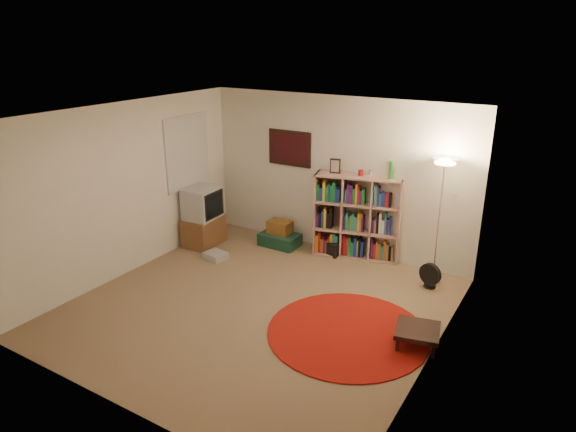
# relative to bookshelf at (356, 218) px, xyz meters

# --- Properties ---
(room) EXTENTS (4.54, 4.54, 2.54)m
(room) POSITION_rel_bookshelf_xyz_m (-0.47, -2.10, 0.61)
(room) COLOR #83694D
(room) RESTS_ON ground
(bookshelf) EXTENTS (1.39, 0.70, 1.61)m
(bookshelf) POSITION_rel_bookshelf_xyz_m (0.00, 0.00, 0.00)
(bookshelf) COLOR tan
(bookshelf) RESTS_ON ground
(floor_lamp) EXTENTS (0.38, 0.38, 1.80)m
(floor_lamp) POSITION_rel_bookshelf_xyz_m (1.33, -0.20, 0.85)
(floor_lamp) COLOR white
(floor_lamp) RESTS_ON ground
(floor_fan) EXTENTS (0.33, 0.21, 0.37)m
(floor_fan) POSITION_rel_bookshelf_xyz_m (1.35, -0.46, -0.46)
(floor_fan) COLOR black
(floor_fan) RESTS_ON ground
(tv_stand) EXTENTS (0.52, 0.71, 0.99)m
(tv_stand) POSITION_rel_bookshelf_xyz_m (-2.38, -0.86, -0.17)
(tv_stand) COLOR brown
(tv_stand) RESTS_ON ground
(dvd_box) EXTENTS (0.37, 0.32, 0.11)m
(dvd_box) POSITION_rel_bookshelf_xyz_m (-1.83, -1.26, -0.59)
(dvd_box) COLOR #B2B2B6
(dvd_box) RESTS_ON ground
(suitcase) EXTENTS (0.65, 0.42, 0.21)m
(suitcase) POSITION_rel_bookshelf_xyz_m (-1.25, -0.26, -0.54)
(suitcase) COLOR #153929
(suitcase) RESTS_ON ground
(wicker_basket) EXTENTS (0.38, 0.27, 0.22)m
(wicker_basket) POSITION_rel_bookshelf_xyz_m (-1.26, -0.24, -0.33)
(wicker_basket) COLOR brown
(wicker_basket) RESTS_ON suitcase
(duffel_bag) EXTENTS (0.40, 0.36, 0.23)m
(duffel_bag) POSITION_rel_bookshelf_xyz_m (-0.32, -0.11, -0.53)
(duffel_bag) COLOR black
(duffel_bag) RESTS_ON ground
(red_rug) EXTENTS (1.93, 1.93, 0.02)m
(red_rug) POSITION_rel_bookshelf_xyz_m (0.86, -2.11, -0.64)
(red_rug) COLOR maroon
(red_rug) RESTS_ON ground
(side_table) EXTENTS (0.58, 0.58, 0.22)m
(side_table) POSITION_rel_bookshelf_xyz_m (1.64, -1.93, -0.46)
(side_table) COLOR black
(side_table) RESTS_ON ground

